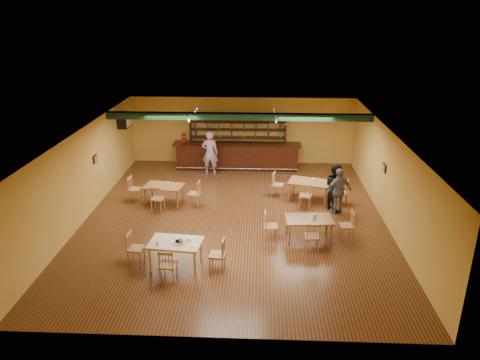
{
  "coord_description": "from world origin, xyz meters",
  "views": [
    {
      "loc": [
        0.82,
        -13.88,
        6.63
      ],
      "look_at": [
        0.16,
        0.6,
        1.15
      ],
      "focal_mm": 33.83,
      "sensor_mm": 36.0,
      "label": 1
    }
  ],
  "objects_px": {
    "dining_table_a": "(164,194)",
    "dining_table_b": "(309,191)",
    "bar_counter": "(237,156)",
    "patron_bar": "(210,153)",
    "dining_table_d": "(308,229)",
    "near_table": "(176,254)",
    "patron_right_a": "(335,187)"
  },
  "relations": [
    {
      "from": "patron_right_a",
      "to": "near_table",
      "type": "bearing_deg",
      "value": 106.08
    },
    {
      "from": "dining_table_d",
      "to": "patron_right_a",
      "type": "relative_size",
      "value": 0.83
    },
    {
      "from": "dining_table_a",
      "to": "patron_right_a",
      "type": "relative_size",
      "value": 0.81
    },
    {
      "from": "dining_table_a",
      "to": "dining_table_b",
      "type": "xyz_separation_m",
      "value": [
        5.28,
        0.51,
        0.03
      ]
    },
    {
      "from": "patron_bar",
      "to": "patron_right_a",
      "type": "distance_m",
      "value": 5.88
    },
    {
      "from": "dining_table_a",
      "to": "dining_table_b",
      "type": "height_order",
      "value": "dining_table_b"
    },
    {
      "from": "bar_counter",
      "to": "near_table",
      "type": "height_order",
      "value": "bar_counter"
    },
    {
      "from": "bar_counter",
      "to": "patron_right_a",
      "type": "xyz_separation_m",
      "value": [
        3.64,
        -4.29,
        0.28
      ]
    },
    {
      "from": "near_table",
      "to": "patron_right_a",
      "type": "height_order",
      "value": "patron_right_a"
    },
    {
      "from": "dining_table_a",
      "to": "dining_table_d",
      "type": "distance_m",
      "value": 5.59
    },
    {
      "from": "dining_table_a",
      "to": "dining_table_b",
      "type": "distance_m",
      "value": 5.31
    },
    {
      "from": "bar_counter",
      "to": "dining_table_a",
      "type": "distance_m",
      "value": 4.7
    },
    {
      "from": "near_table",
      "to": "patron_right_a",
      "type": "xyz_separation_m",
      "value": [
        4.88,
        4.01,
        0.47
      ]
    },
    {
      "from": "patron_bar",
      "to": "patron_right_a",
      "type": "relative_size",
      "value": 1.12
    },
    {
      "from": "bar_counter",
      "to": "patron_bar",
      "type": "relative_size",
      "value": 2.95
    },
    {
      "from": "bar_counter",
      "to": "dining_table_b",
      "type": "xyz_separation_m",
      "value": [
        2.84,
        -3.49,
        -0.2
      ]
    },
    {
      "from": "dining_table_d",
      "to": "patron_bar",
      "type": "distance_m",
      "value": 6.83
    },
    {
      "from": "bar_counter",
      "to": "patron_right_a",
      "type": "relative_size",
      "value": 3.3
    },
    {
      "from": "patron_bar",
      "to": "dining_table_d",
      "type": "bearing_deg",
      "value": 122.46
    },
    {
      "from": "dining_table_d",
      "to": "near_table",
      "type": "bearing_deg",
      "value": -158.8
    },
    {
      "from": "dining_table_d",
      "to": "patron_bar",
      "type": "relative_size",
      "value": 0.75
    },
    {
      "from": "near_table",
      "to": "patron_right_a",
      "type": "distance_m",
      "value": 6.33
    },
    {
      "from": "dining_table_d",
      "to": "patron_bar",
      "type": "xyz_separation_m",
      "value": [
        -3.63,
        5.75,
        0.59
      ]
    },
    {
      "from": "patron_right_a",
      "to": "bar_counter",
      "type": "bearing_deg",
      "value": 16.93
    },
    {
      "from": "dining_table_b",
      "to": "near_table",
      "type": "distance_m",
      "value": 6.31
    },
    {
      "from": "dining_table_b",
      "to": "bar_counter",
      "type": "bearing_deg",
      "value": 145.13
    },
    {
      "from": "patron_right_a",
      "to": "dining_table_d",
      "type": "bearing_deg",
      "value": 130.68
    },
    {
      "from": "dining_table_a",
      "to": "near_table",
      "type": "relative_size",
      "value": 0.98
    },
    {
      "from": "bar_counter",
      "to": "dining_table_a",
      "type": "xyz_separation_m",
      "value": [
        -2.45,
        -4.01,
        -0.22
      ]
    },
    {
      "from": "bar_counter",
      "to": "patron_bar",
      "type": "distance_m",
      "value": 1.43
    },
    {
      "from": "dining_table_d",
      "to": "patron_bar",
      "type": "height_order",
      "value": "patron_bar"
    },
    {
      "from": "patron_bar",
      "to": "near_table",
      "type": "bearing_deg",
      "value": 89.14
    }
  ]
}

